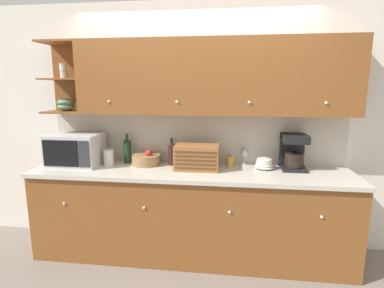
{
  "coord_description": "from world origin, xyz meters",
  "views": [
    {
      "loc": [
        0.38,
        -3.19,
        1.74
      ],
      "look_at": [
        0.0,
        -0.23,
        1.16
      ],
      "focal_mm": 28.0,
      "sensor_mm": 36.0,
      "label": 1
    }
  ],
  "objects_px": {
    "microwave": "(76,150)",
    "coffee_maker": "(293,151)",
    "fruit_basket": "(146,159)",
    "storage_canister": "(109,157)",
    "mug": "(231,161)",
    "wine_bottle": "(127,150)",
    "second_wine_bottle": "(172,153)",
    "wine_glass": "(245,154)",
    "bowl_stack_on_counter": "(264,164)",
    "bread_box": "(197,157)"
  },
  "relations": [
    {
      "from": "storage_canister",
      "to": "bowl_stack_on_counter",
      "type": "xyz_separation_m",
      "value": [
        1.61,
        0.07,
        -0.03
      ]
    },
    {
      "from": "storage_canister",
      "to": "mug",
      "type": "xyz_separation_m",
      "value": [
        1.27,
        0.14,
        -0.04
      ]
    },
    {
      "from": "microwave",
      "to": "second_wine_bottle",
      "type": "distance_m",
      "value": 1.02
    },
    {
      "from": "wine_bottle",
      "to": "second_wine_bottle",
      "type": "bearing_deg",
      "value": -4.72
    },
    {
      "from": "storage_canister",
      "to": "bowl_stack_on_counter",
      "type": "height_order",
      "value": "storage_canister"
    },
    {
      "from": "storage_canister",
      "to": "mug",
      "type": "height_order",
      "value": "storage_canister"
    },
    {
      "from": "microwave",
      "to": "wine_bottle",
      "type": "height_order",
      "value": "microwave"
    },
    {
      "from": "microwave",
      "to": "fruit_basket",
      "type": "relative_size",
      "value": 1.76
    },
    {
      "from": "wine_glass",
      "to": "second_wine_bottle",
      "type": "bearing_deg",
      "value": -172.06
    },
    {
      "from": "storage_canister",
      "to": "fruit_basket",
      "type": "distance_m",
      "value": 0.39
    },
    {
      "from": "microwave",
      "to": "second_wine_bottle",
      "type": "xyz_separation_m",
      "value": [
        1.01,
        0.12,
        -0.03
      ]
    },
    {
      "from": "microwave",
      "to": "bread_box",
      "type": "distance_m",
      "value": 1.29
    },
    {
      "from": "second_wine_bottle",
      "to": "bowl_stack_on_counter",
      "type": "distance_m",
      "value": 0.96
    },
    {
      "from": "bread_box",
      "to": "coffee_maker",
      "type": "xyz_separation_m",
      "value": [
        0.96,
        0.15,
        0.05
      ]
    },
    {
      "from": "storage_canister",
      "to": "mug",
      "type": "relative_size",
      "value": 1.76
    },
    {
      "from": "second_wine_bottle",
      "to": "wine_glass",
      "type": "height_order",
      "value": "second_wine_bottle"
    },
    {
      "from": "bread_box",
      "to": "wine_glass",
      "type": "bearing_deg",
      "value": 26.99
    },
    {
      "from": "coffee_maker",
      "to": "wine_bottle",
      "type": "bearing_deg",
      "value": 179.04
    },
    {
      "from": "wine_glass",
      "to": "fruit_basket",
      "type": "bearing_deg",
      "value": -172.98
    },
    {
      "from": "mug",
      "to": "bread_box",
      "type": "bearing_deg",
      "value": -152.41
    },
    {
      "from": "wine_bottle",
      "to": "second_wine_bottle",
      "type": "relative_size",
      "value": 1.1
    },
    {
      "from": "wine_bottle",
      "to": "second_wine_bottle",
      "type": "height_order",
      "value": "wine_bottle"
    },
    {
      "from": "storage_canister",
      "to": "second_wine_bottle",
      "type": "distance_m",
      "value": 0.66
    },
    {
      "from": "bowl_stack_on_counter",
      "to": "storage_canister",
      "type": "bearing_deg",
      "value": -177.67
    },
    {
      "from": "wine_bottle",
      "to": "fruit_basket",
      "type": "height_order",
      "value": "wine_bottle"
    },
    {
      "from": "second_wine_bottle",
      "to": "mug",
      "type": "height_order",
      "value": "second_wine_bottle"
    },
    {
      "from": "wine_glass",
      "to": "coffee_maker",
      "type": "distance_m",
      "value": 0.49
    },
    {
      "from": "mug",
      "to": "coffee_maker",
      "type": "bearing_deg",
      "value": -2.26
    },
    {
      "from": "wine_glass",
      "to": "bowl_stack_on_counter",
      "type": "relative_size",
      "value": 0.93
    },
    {
      "from": "microwave",
      "to": "coffee_maker",
      "type": "distance_m",
      "value": 2.25
    },
    {
      "from": "fruit_basket",
      "to": "bread_box",
      "type": "height_order",
      "value": "bread_box"
    },
    {
      "from": "fruit_basket",
      "to": "wine_glass",
      "type": "distance_m",
      "value": 1.05
    },
    {
      "from": "wine_bottle",
      "to": "mug",
      "type": "distance_m",
      "value": 1.12
    },
    {
      "from": "microwave",
      "to": "coffee_maker",
      "type": "xyz_separation_m",
      "value": [
        2.25,
        0.14,
        0.01
      ]
    },
    {
      "from": "wine_bottle",
      "to": "mug",
      "type": "bearing_deg",
      "value": -0.23
    },
    {
      "from": "wine_glass",
      "to": "coffee_maker",
      "type": "height_order",
      "value": "coffee_maker"
    },
    {
      "from": "bread_box",
      "to": "coffee_maker",
      "type": "bearing_deg",
      "value": 8.95
    },
    {
      "from": "fruit_basket",
      "to": "storage_canister",
      "type": "bearing_deg",
      "value": -168.15
    },
    {
      "from": "coffee_maker",
      "to": "bread_box",
      "type": "bearing_deg",
      "value": -171.05
    },
    {
      "from": "fruit_basket",
      "to": "bread_box",
      "type": "bearing_deg",
      "value": -11.96
    },
    {
      "from": "bowl_stack_on_counter",
      "to": "coffee_maker",
      "type": "height_order",
      "value": "coffee_maker"
    },
    {
      "from": "second_wine_bottle",
      "to": "bread_box",
      "type": "bearing_deg",
      "value": -26.31
    },
    {
      "from": "bread_box",
      "to": "wine_bottle",
      "type": "bearing_deg",
      "value": 167.01
    },
    {
      "from": "second_wine_bottle",
      "to": "coffee_maker",
      "type": "height_order",
      "value": "coffee_maker"
    },
    {
      "from": "storage_canister",
      "to": "wine_bottle",
      "type": "bearing_deg",
      "value": 42.55
    },
    {
      "from": "storage_canister",
      "to": "coffee_maker",
      "type": "height_order",
      "value": "coffee_maker"
    },
    {
      "from": "mug",
      "to": "bowl_stack_on_counter",
      "type": "xyz_separation_m",
      "value": [
        0.34,
        -0.07,
        0.0
      ]
    },
    {
      "from": "bread_box",
      "to": "microwave",
      "type": "bearing_deg",
      "value": 179.36
    },
    {
      "from": "microwave",
      "to": "bowl_stack_on_counter",
      "type": "xyz_separation_m",
      "value": [
        1.96,
        0.09,
        -0.11
      ]
    },
    {
      "from": "mug",
      "to": "bowl_stack_on_counter",
      "type": "height_order",
      "value": "bowl_stack_on_counter"
    }
  ]
}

